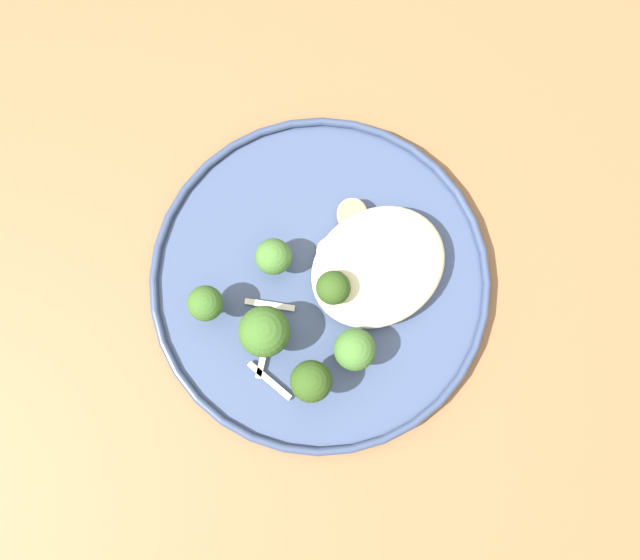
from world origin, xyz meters
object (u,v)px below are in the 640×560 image
(seared_scallop_center_golden, at_px, (378,257))
(seared_scallop_rear_pale, at_px, (401,284))
(seared_scallop_front_small, at_px, (330,252))
(seared_scallop_tiny_bay, at_px, (381,231))
(broccoli_floret_center_pile, at_px, (355,350))
(broccoli_floret_rear_charred, at_px, (206,304))
(seared_scallop_tilted_round, at_px, (352,214))
(broccoli_floret_tall_stalk, at_px, (311,381))
(broccoli_floret_near_rim, at_px, (264,332))
(broccoli_floret_small_sprig, at_px, (274,257))
(dinner_plate, at_px, (320,282))
(broccoli_floret_left_leaning, at_px, (333,289))

(seared_scallop_center_golden, bearing_deg, seared_scallop_rear_pale, 97.54)
(seared_scallop_front_small, bearing_deg, seared_scallop_center_golden, 141.17)
(seared_scallop_tiny_bay, bearing_deg, broccoli_floret_center_pile, 43.85)
(seared_scallop_front_small, distance_m, broccoli_floret_center_pile, 0.09)
(seared_scallop_rear_pale, bearing_deg, seared_scallop_front_small, -57.29)
(seared_scallop_front_small, height_order, broccoli_floret_rear_charred, broccoli_floret_rear_charred)
(seared_scallop_rear_pale, height_order, seared_scallop_tilted_round, seared_scallop_tilted_round)
(seared_scallop_front_small, distance_m, broccoli_floret_tall_stalk, 0.11)
(broccoli_floret_near_rim, relative_size, broccoli_floret_small_sprig, 1.31)
(seared_scallop_rear_pale, xyz_separation_m, broccoli_floret_rear_charred, (0.14, -0.07, 0.02))
(seared_scallop_tilted_round, xyz_separation_m, broccoli_floret_tall_stalk, (0.11, 0.10, 0.02))
(seared_scallop_tilted_round, xyz_separation_m, broccoli_floret_near_rim, (0.12, 0.05, 0.02))
(dinner_plate, distance_m, broccoli_floret_tall_stalk, 0.09)
(broccoli_floret_center_pile, height_order, broccoli_floret_rear_charred, broccoli_floret_rear_charred)
(seared_scallop_tilted_round, bearing_deg, broccoli_floret_small_sprig, -1.51)
(broccoli_floret_rear_charred, bearing_deg, broccoli_floret_small_sprig, -176.75)
(broccoli_floret_rear_charred, bearing_deg, seared_scallop_rear_pale, 154.06)
(seared_scallop_tilted_round, bearing_deg, seared_scallop_front_small, 27.72)
(seared_scallop_tiny_bay, xyz_separation_m, broccoli_floret_small_sprig, (0.09, -0.03, 0.01))
(seared_scallop_tiny_bay, xyz_separation_m, seared_scallop_center_golden, (0.01, 0.02, -0.00))
(seared_scallop_tilted_round, bearing_deg, seared_scallop_rear_pale, 91.58)
(seared_scallop_front_small, relative_size, broccoli_floret_center_pile, 0.51)
(broccoli_floret_center_pile, bearing_deg, broccoli_floret_near_rim, -43.88)
(seared_scallop_tilted_round, height_order, broccoli_floret_near_rim, broccoli_floret_near_rim)
(broccoli_floret_near_rim, xyz_separation_m, broccoli_floret_rear_charred, (0.03, -0.04, -0.00))
(broccoli_floret_center_pile, relative_size, broccoli_floret_rear_charred, 0.93)
(seared_scallop_rear_pale, height_order, broccoli_floret_tall_stalk, broccoli_floret_tall_stalk)
(seared_scallop_center_golden, distance_m, seared_scallop_tilted_round, 0.04)
(seared_scallop_rear_pale, relative_size, broccoli_floret_left_leaning, 0.43)
(broccoli_floret_center_pile, height_order, broccoli_floret_tall_stalk, broccoli_floret_tall_stalk)
(dinner_plate, height_order, broccoli_floret_tall_stalk, broccoli_floret_tall_stalk)
(dinner_plate, bearing_deg, seared_scallop_tilted_round, -148.71)
(broccoli_floret_rear_charred, bearing_deg, seared_scallop_tiny_bay, 171.15)
(seared_scallop_center_golden, height_order, broccoli_floret_near_rim, broccoli_floret_near_rim)
(broccoli_floret_near_rim, distance_m, broccoli_floret_left_leaning, 0.07)
(seared_scallop_tiny_bay, bearing_deg, broccoli_floret_tall_stalk, 32.10)
(dinner_plate, relative_size, seared_scallop_tiny_bay, 10.46)
(seared_scallop_tilted_round, bearing_deg, broccoli_floret_left_leaning, 43.12)
(broccoli_floret_near_rim, bearing_deg, dinner_plate, -167.28)
(seared_scallop_center_golden, xyz_separation_m, broccoli_floret_tall_stalk, (0.10, 0.06, 0.03))
(seared_scallop_front_small, height_order, broccoli_floret_left_leaning, broccoli_floret_left_leaning)
(broccoli_floret_rear_charred, bearing_deg, seared_scallop_front_small, 171.86)
(seared_scallop_tilted_round, relative_size, broccoli_floret_near_rim, 0.45)
(broccoli_floret_center_pile, xyz_separation_m, broccoli_floret_near_rim, (0.05, -0.05, 0.01))
(broccoli_floret_left_leaning, distance_m, broccoli_floret_small_sprig, 0.06)
(seared_scallop_tiny_bay, bearing_deg, broccoli_floret_rear_charred, -8.85)
(broccoli_floret_near_rim, bearing_deg, seared_scallop_tilted_round, -158.04)
(seared_scallop_rear_pale, distance_m, broccoli_floret_small_sprig, 0.11)
(broccoli_floret_rear_charred, xyz_separation_m, broccoli_floret_left_leaning, (-0.09, 0.05, -0.00))
(broccoli_floret_left_leaning, xyz_separation_m, broccoli_floret_small_sprig, (0.03, -0.05, -0.01))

